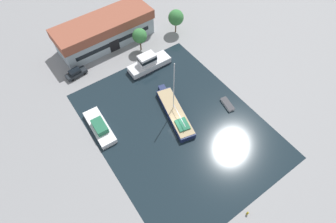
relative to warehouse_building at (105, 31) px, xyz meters
name	(u,v)px	position (x,y,z in m)	size (l,w,h in m)	color
ground_plane	(176,124)	(-0.40, -28.43, -3.09)	(440.00, 440.00, 0.00)	gray
water_canal	(176,124)	(-0.40, -28.43, -3.09)	(28.14, 36.50, 0.01)	black
warehouse_building	(105,31)	(0.00, 0.00, 0.00)	(22.79, 8.80, 6.10)	#99A8B2
quay_tree_near_building	(140,36)	(5.10, -7.05, 0.83)	(3.26, 3.26, 5.57)	brown
quay_tree_by_water	(176,18)	(15.52, -6.31, 0.89)	(3.65, 3.65, 5.82)	brown
parked_car	(76,73)	(-10.46, -6.22, -2.26)	(4.63, 2.24, 1.68)	#1E2328
sailboat_moored	(175,112)	(0.66, -26.41, -2.42)	(5.53, 13.34, 12.56)	#19234C
motor_cruiser	(149,63)	(3.45, -12.99, -1.79)	(9.52, 3.23, 3.63)	silver
small_dinghy	(227,104)	(10.39, -30.50, -2.82)	(1.97, 3.64, 0.52)	white
cabin_boat	(100,127)	(-12.40, -21.29, -2.32)	(3.17, 8.71, 2.12)	white
mooring_bollard	(248,213)	(-1.20, -47.41, -2.66)	(0.31, 0.31, 0.80)	olive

